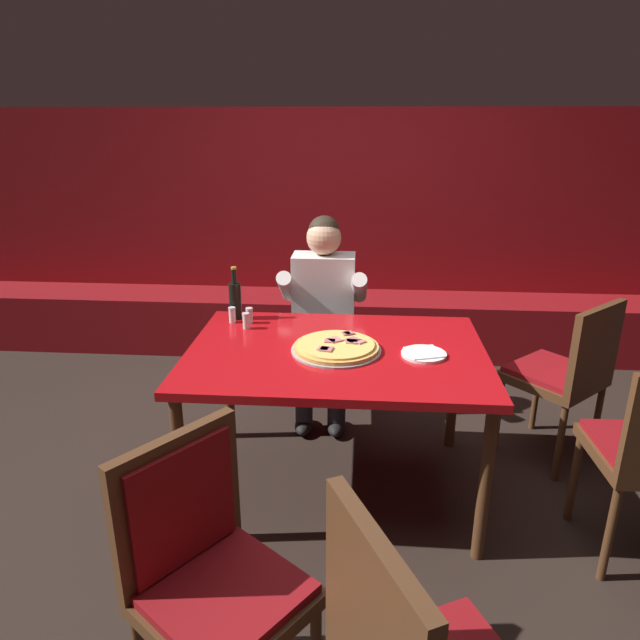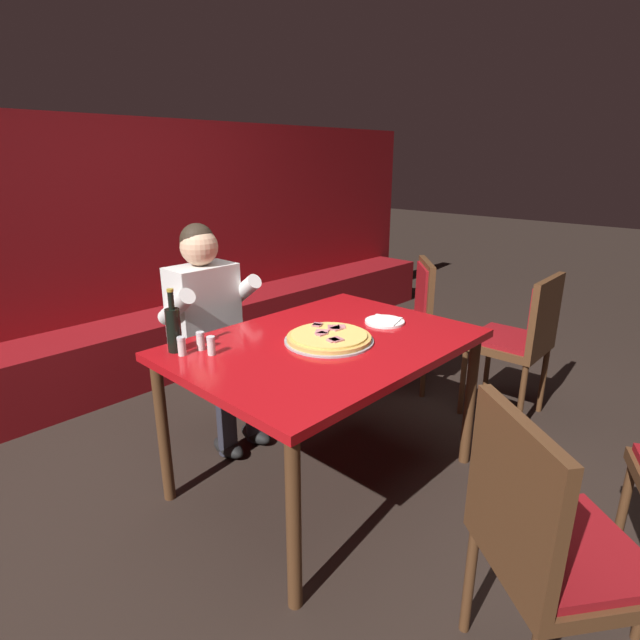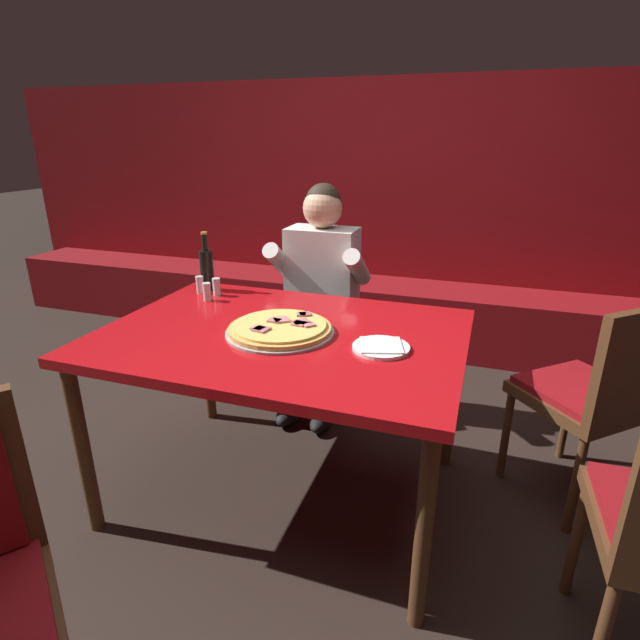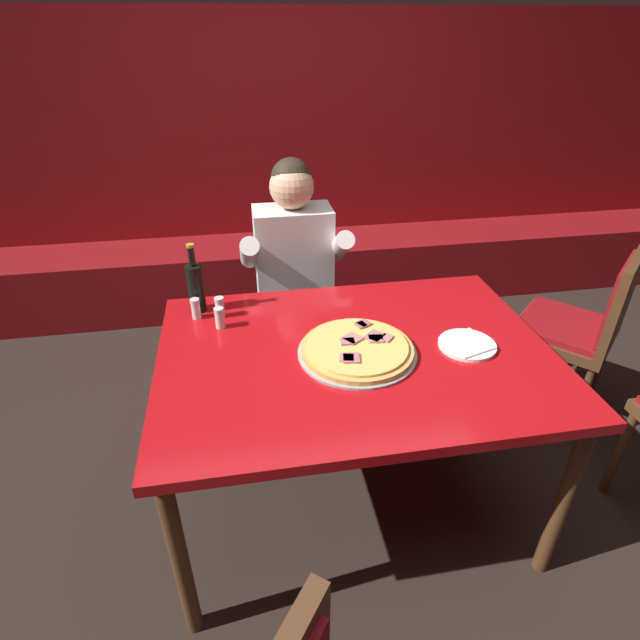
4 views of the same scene
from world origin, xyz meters
name	(u,v)px [view 2 (image 2 of 4)]	position (x,y,z in m)	size (l,w,h in m)	color
ground_plane	(325,478)	(0.00, 0.00, 0.00)	(24.00, 24.00, 0.00)	black
booth_wall_panel	(116,250)	(0.00, 2.18, 0.95)	(6.80, 0.16, 1.90)	maroon
booth_bench	(147,349)	(0.00, 1.86, 0.23)	(6.46, 0.48, 0.46)	maroon
main_dining_table	(326,355)	(0.00, 0.00, 0.71)	(1.42, 1.03, 0.78)	#4C2D19
pizza	(329,338)	(0.00, -0.02, 0.80)	(0.43, 0.43, 0.05)	#9E9EA3
plate_white_paper	(385,321)	(0.41, -0.04, 0.79)	(0.21, 0.21, 0.02)	white
beer_bottle	(174,328)	(-0.57, 0.40, 0.89)	(0.07, 0.07, 0.29)	black
shaker_black_pepper	(182,347)	(-0.58, 0.34, 0.82)	(0.04, 0.04, 0.09)	silver
shaker_red_pepper_flakes	(201,342)	(-0.48, 0.33, 0.82)	(0.04, 0.04, 0.09)	silver
shaker_oregano	(211,347)	(-0.49, 0.25, 0.82)	(0.04, 0.04, 0.09)	silver
diner_seated_blue_shirt	(213,325)	(-0.12, 0.77, 0.71)	(0.53, 0.53, 1.27)	black
dining_chair_near_right	(545,536)	(-0.33, -1.19, 0.56)	(0.62, 0.62, 0.96)	#4C2D19
dining_chair_near_left	(521,335)	(1.33, -0.42, 0.56)	(0.46, 0.46, 0.95)	#4C2D19
dining_chair_by_booth	(406,314)	(1.23, 0.36, 0.55)	(0.62, 0.62, 0.94)	#4C2D19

